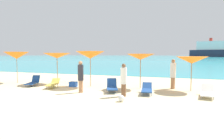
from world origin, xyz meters
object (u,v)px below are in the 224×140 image
lounge_chair_0 (147,89)px  lounge_chair_2 (33,82)px  lounge_chair_1 (207,92)px  lounge_chair_4 (53,84)px  umbrella_3 (141,57)px  umbrella_0 (17,55)px  umbrella_1 (57,56)px  beachgoer_1 (173,73)px  cooler_box (73,84)px  cruise_ship (218,50)px  beachgoer_0 (81,76)px  umbrella_2 (90,55)px  beachgoer_2 (124,79)px  umbrella_4 (192,60)px  lounge_chair_3 (112,86)px  beach_ball (121,98)px

lounge_chair_0 → lounge_chair_2: lounge_chair_2 is taller
lounge_chair_1 → lounge_chair_4: size_ratio=1.00×
umbrella_3 → lounge_chair_4: umbrella_3 is taller
umbrella_0 → lounge_chair_1: size_ratio=1.37×
umbrella_1 → umbrella_0: bearing=-169.4°
umbrella_3 → beachgoer_1: bearing=13.0°
umbrella_0 → umbrella_1: umbrella_0 is taller
beachgoer_1 → umbrella_3: bearing=-32.1°
umbrella_3 → cooler_box: bearing=-169.3°
umbrella_3 → beachgoer_1: size_ratio=1.18×
lounge_chair_0 → lounge_chair_4: lounge_chair_0 is taller
umbrella_1 → lounge_chair_1: size_ratio=1.32×
lounge_chair_4 → cruise_ship: 195.78m
lounge_chair_1 → cruise_ship: cruise_ship is taller
beachgoer_0 → beachgoer_1: 5.83m
umbrella_3 → lounge_chair_1: umbrella_3 is taller
umbrella_0 → umbrella_1: 3.30m
umbrella_3 → lounge_chair_4: 6.03m
umbrella_0 → lounge_chair_0: (10.24, -1.15, -1.85)m
lounge_chair_2 → umbrella_3: bearing=-5.7°
umbrella_2 → beachgoer_2: size_ratio=1.40×
umbrella_0 → cruise_ship: size_ratio=0.05×
umbrella_1 → beachgoer_2: umbrella_1 is taller
umbrella_4 → lounge_chair_4: size_ratio=1.19×
umbrella_2 → umbrella_4: bearing=4.0°
beachgoer_1 → cruise_ship: size_ratio=0.04×
lounge_chair_0 → beachgoer_1: beachgoer_1 is taller
lounge_chair_3 → umbrella_3: bearing=31.6°
lounge_chair_2 → beachgoer_2: (6.98, -1.36, 0.64)m
lounge_chair_4 → beachgoer_2: size_ratio=1.01×
umbrella_4 → lounge_chair_1: bearing=-65.9°
beachgoer_1 → lounge_chair_1: bearing=86.7°
lounge_chair_2 → cruise_ship: 195.97m
lounge_chair_4 → beachgoer_1: beachgoer_1 is taller
lounge_chair_3 → cruise_ship: bearing=58.7°
lounge_chair_3 → lounge_chair_4: (-4.18, 0.13, -0.04)m
lounge_chair_3 → cruise_ship: size_ratio=0.03×
umbrella_1 → beachgoer_2: 6.68m
lounge_chair_0 → umbrella_4: bearing=29.3°
umbrella_1 → lounge_chair_0: bearing=-14.1°
cooler_box → lounge_chair_0: bearing=-11.0°
beachgoer_0 → cruise_ship: bearing=-43.6°
umbrella_4 → beachgoer_2: 4.54m
umbrella_1 → umbrella_4: (9.38, 0.02, -0.25)m
lounge_chair_1 → cruise_ship: size_ratio=0.04×
beachgoer_0 → cruise_ship: cruise_ship is taller
umbrella_2 → lounge_chair_1: 7.48m
lounge_chair_0 → beach_ball: (-0.86, -2.17, -0.12)m
umbrella_3 → beachgoer_2: bearing=-97.5°
beachgoer_2 → umbrella_2: bearing=-79.3°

